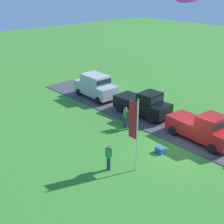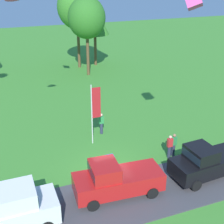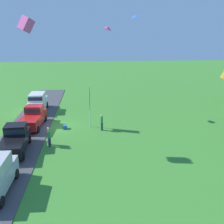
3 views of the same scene
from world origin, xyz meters
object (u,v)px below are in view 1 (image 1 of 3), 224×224
person_on_lawn (130,119)px  car_suv_near_entrance (95,85)px  car_pickup_mid_row (203,128)px  person_beside_suv (126,117)px  person_watching_sky (109,157)px  flag_banner (134,125)px  car_pickup_far_end (144,104)px  cooler_box (160,150)px

person_on_lawn → car_suv_near_entrance: bearing=-18.6°
car_pickup_mid_row → person_beside_suv: size_ratio=2.99×
person_watching_sky → flag_banner: flag_banner is taller
car_pickup_far_end → person_beside_suv: bearing=103.8°
car_pickup_mid_row → flag_banner: 6.39m
car_pickup_far_end → person_on_lawn: (-1.06, 2.67, -0.23)m
person_beside_suv → person_on_lawn: same height
car_pickup_mid_row → car_suv_near_entrance: 12.07m
cooler_box → car_suv_near_entrance: bearing=-17.5°
person_beside_suv → flag_banner: flag_banner is taller
person_watching_sky → person_on_lawn: bearing=-57.5°
person_on_lawn → person_watching_sky: bearing=122.5°
person_beside_suv → flag_banner: size_ratio=0.37×
person_beside_suv → cooler_box: 4.46m
car_pickup_mid_row → car_suv_near_entrance: size_ratio=1.10×
car_pickup_mid_row → person_beside_suv: 5.80m
car_pickup_mid_row → cooler_box: 3.67m
car_pickup_far_end → cooler_box: bearing=143.0°
car_pickup_mid_row → person_watching_sky: car_pickup_mid_row is taller
person_watching_sky → flag_banner: (-0.89, -1.21, 2.02)m
car_pickup_mid_row → person_watching_sky: 7.50m
person_beside_suv → person_watching_sky: (-3.53, 4.86, 0.00)m
car_pickup_far_end → person_beside_suv: car_pickup_far_end is taller
person_watching_sky → car_pickup_mid_row: bearing=-103.3°
car_suv_near_entrance → person_beside_suv: bearing=159.7°
car_pickup_mid_row → car_pickup_far_end: size_ratio=1.00×
car_pickup_far_end → cooler_box: size_ratio=9.13×
cooler_box → car_pickup_far_end: bearing=-37.0°
car_pickup_far_end → person_beside_suv: (-0.68, 2.77, -0.23)m
person_on_lawn → car_pickup_mid_row: bearing=-154.5°
car_pickup_mid_row → person_watching_sky: (1.73, 7.29, -0.23)m
person_beside_suv → person_on_lawn: bearing=-164.5°
person_beside_suv → car_suv_near_entrance: bearing=-20.3°
person_watching_sky → flag_banner: 2.52m
car_pickup_mid_row → person_on_lawn: 5.42m
car_pickup_far_end → person_beside_suv: size_ratio=2.99×
person_watching_sky → flag_banner: size_ratio=0.37×
car_suv_near_entrance → person_beside_suv: car_suv_near_entrance is taller
person_beside_suv → cooler_box: bearing=167.1°
person_beside_suv → car_pickup_mid_row: bearing=-155.2°
flag_banner → car_pickup_far_end: bearing=-51.5°
car_suv_near_entrance → flag_banner: (-11.22, 6.16, 1.60)m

